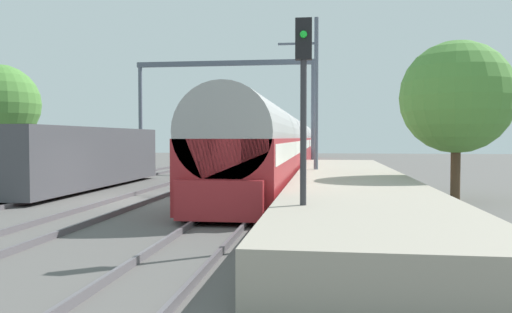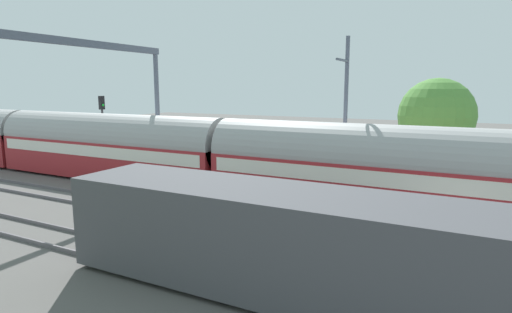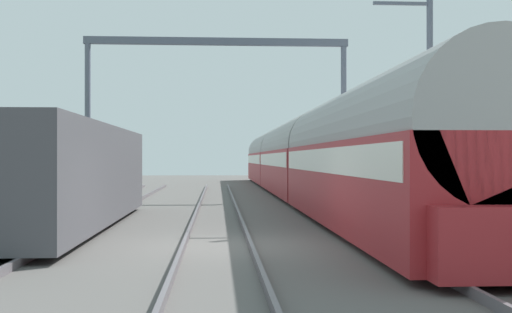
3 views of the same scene
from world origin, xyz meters
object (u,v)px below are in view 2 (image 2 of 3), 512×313
(passenger_train, at_px, (109,147))
(catenary_gantry, at_px, (70,85))
(person_crossing, at_px, (198,166))
(railway_signal_far, at_px, (103,123))
(freight_car, at_px, (289,243))

(passenger_train, bearing_deg, catenary_gantry, -153.18)
(person_crossing, distance_m, catenary_gantry, 7.98)
(passenger_train, height_order, person_crossing, passenger_train)
(railway_signal_far, relative_size, catenary_gantry, 0.38)
(passenger_train, height_order, railway_signal_far, railway_signal_far)
(freight_car, relative_size, person_crossing, 7.51)
(catenary_gantry, bearing_deg, railway_signal_far, 36.97)
(freight_car, bearing_deg, passenger_train, 60.98)
(freight_car, distance_m, person_crossing, 13.77)
(person_crossing, xyz_separation_m, railway_signal_far, (0.70, 8.15, 2.15))
(freight_car, height_order, railway_signal_far, railway_signal_far)
(freight_car, distance_m, railway_signal_far, 20.76)
(passenger_train, xyz_separation_m, freight_car, (-8.53, -15.37, -0.50))
(passenger_train, relative_size, catenary_gantry, 3.81)
(catenary_gantry, bearing_deg, freight_car, -107.88)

